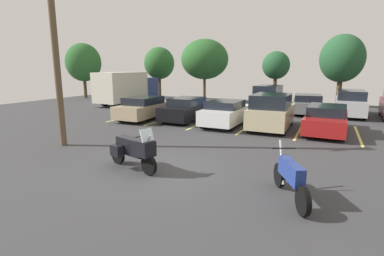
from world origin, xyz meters
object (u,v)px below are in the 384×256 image
object	(u,v)px
car_tan	(146,108)
utility_pole	(53,28)
car_red	(326,119)
motorcycle_second	(290,177)
car_champagne	(271,112)
car_far_blue	(268,99)
car_far_grey	(307,104)
car_white	(226,113)
box_truck	(127,87)
car_black	(188,109)
car_far_silver	(350,103)
motorcycle_touring	(134,149)

from	to	relation	value
car_tan	utility_pole	size ratio (longest dim) A/B	0.52
car_tan	car_red	world-z (taller)	car_tan
motorcycle_second	car_champagne	bearing A→B (deg)	103.38
car_far_blue	car_far_grey	xyz separation A→B (m)	(2.74, 0.16, -0.26)
car_white	utility_pole	distance (m)	9.57
motorcycle_second	car_far_blue	bearing A→B (deg)	102.95
box_truck	car_black	bearing A→B (deg)	-30.50
car_black	car_far_blue	size ratio (longest dim) A/B	1.07
car_red	car_far_blue	distance (m)	7.34
car_tan	car_far_silver	size ratio (longest dim) A/B	1.05
car_champagne	utility_pole	distance (m)	11.04
motorcycle_second	car_tan	distance (m)	13.09
utility_pole	car_white	bearing A→B (deg)	56.06
car_far_grey	car_far_blue	bearing A→B (deg)	-176.60
car_white	car_black	bearing A→B (deg)	167.55
car_red	utility_pole	xyz separation A→B (m)	(-10.05, -7.52, 4.11)
car_red	car_black	bearing A→B (deg)	178.09
motorcycle_touring	car_far_blue	xyz separation A→B (m)	(1.39, 14.82, 0.28)
car_black	car_champagne	bearing A→B (deg)	-5.53
car_champagne	motorcycle_touring	bearing A→B (deg)	-108.11
car_black	utility_pole	distance (m)	9.04
car_black	car_far_silver	distance (m)	11.23
car_black	car_far_silver	size ratio (longest dim) A/B	1.01
car_far_grey	car_white	bearing A→B (deg)	-120.37
box_truck	car_far_silver	bearing A→B (deg)	3.69
car_red	car_far_silver	size ratio (longest dim) A/B	1.04
motorcycle_touring	car_tan	world-z (taller)	motorcycle_touring
car_tan	box_truck	size ratio (longest dim) A/B	0.73
box_truck	motorcycle_second	bearing A→B (deg)	-41.71
car_champagne	car_red	bearing A→B (deg)	5.12
car_tan	car_far_blue	bearing A→B (deg)	44.67
car_tan	car_far_blue	size ratio (longest dim) A/B	1.11
motorcycle_second	box_truck	world-z (taller)	box_truck
car_red	car_white	bearing A→B (deg)	-176.26
car_black	car_red	xyz separation A→B (m)	(7.96, -0.27, -0.01)
car_champagne	car_far_grey	xyz separation A→B (m)	(1.36, 6.50, -0.22)
car_tan	car_far_grey	distance (m)	11.44
car_champagne	utility_pole	bearing A→B (deg)	-135.24
motorcycle_second	car_tan	xyz separation A→B (m)	(-10.00, 8.45, 0.15)
utility_pole	car_champagne	bearing A→B (deg)	44.76
motorcycle_touring	car_far_silver	world-z (taller)	car_far_silver
car_far_silver	box_truck	size ratio (longest dim) A/B	0.69
box_truck	car_red	bearing A→B (deg)	-17.87
motorcycle_touring	car_far_grey	distance (m)	15.55
car_black	car_far_grey	xyz separation A→B (m)	(6.61, 5.99, 0.00)
car_tan	car_far_silver	distance (m)	13.87
car_black	motorcycle_second	bearing A→B (deg)	-51.30
car_far_blue	motorcycle_second	bearing A→B (deg)	-77.05
car_black	car_far_grey	bearing A→B (deg)	42.16
car_black	car_far_silver	xyz separation A→B (m)	(9.34, 6.24, 0.19)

